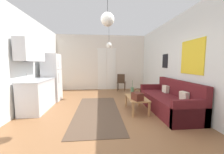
# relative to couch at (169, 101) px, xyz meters

# --- Properties ---
(ground_plane) EXTENTS (5.24, 8.12, 0.10)m
(ground_plane) POSITION_rel_couch_xyz_m (-1.92, -0.24, -0.34)
(ground_plane) COLOR #8E603D
(wall_back) EXTENTS (4.84, 0.13, 2.90)m
(wall_back) POSITION_rel_couch_xyz_m (-1.91, 3.57, 1.15)
(wall_back) COLOR silver
(wall_back) RESTS_ON ground_plane
(wall_right) EXTENTS (0.12, 7.72, 2.90)m
(wall_right) POSITION_rel_couch_xyz_m (0.45, -0.24, 1.16)
(wall_right) COLOR silver
(wall_right) RESTS_ON ground_plane
(wall_left) EXTENTS (0.12, 7.72, 2.90)m
(wall_left) POSITION_rel_couch_xyz_m (-4.29, -0.24, 1.16)
(wall_left) COLOR silver
(wall_left) RESTS_ON ground_plane
(area_rug) EXTENTS (1.25, 2.94, 0.01)m
(area_rug) POSITION_rel_couch_xyz_m (-2.11, 0.16, -0.28)
(area_rug) COLOR brown
(area_rug) RESTS_ON ground_plane
(couch) EXTENTS (0.88, 2.20, 0.91)m
(couch) POSITION_rel_couch_xyz_m (0.00, 0.00, 0.00)
(couch) COLOR #5B191E
(couch) RESTS_ON ground_plane
(coffee_table) EXTENTS (0.52, 0.97, 0.41)m
(coffee_table) POSITION_rel_couch_xyz_m (-0.95, 0.11, 0.07)
(coffee_table) COLOR #B27F4C
(coffee_table) RESTS_ON ground_plane
(bamboo_vase) EXTENTS (0.10, 0.10, 0.47)m
(bamboo_vase) POSITION_rel_couch_xyz_m (-1.02, 0.37, 0.25)
(bamboo_vase) COLOR #47704C
(bamboo_vase) RESTS_ON coffee_table
(handbag) EXTENTS (0.30, 0.37, 0.32)m
(handbag) POSITION_rel_couch_xyz_m (-1.02, -0.19, 0.23)
(handbag) COLOR #512319
(handbag) RESTS_ON coffee_table
(refrigerator) EXTENTS (0.59, 0.64, 1.76)m
(refrigerator) POSITION_rel_couch_xyz_m (-3.82, 1.51, 0.59)
(refrigerator) COLOR white
(refrigerator) RESTS_ON ground_plane
(kitchen_counter) EXTENTS (0.61, 1.30, 2.08)m
(kitchen_counter) POSITION_rel_couch_xyz_m (-3.92, 0.47, 0.50)
(kitchen_counter) COLOR silver
(kitchen_counter) RESTS_ON ground_plane
(accent_chair) EXTENTS (0.52, 0.50, 0.87)m
(accent_chair) POSITION_rel_couch_xyz_m (-0.94, 2.96, 0.20)
(accent_chair) COLOR #382619
(accent_chair) RESTS_ON ground_plane
(pendant_lamp_near) EXTENTS (0.27, 0.27, 0.75)m
(pendant_lamp_near) POSITION_rel_couch_xyz_m (-1.87, -0.88, 1.99)
(pendant_lamp_near) COLOR black
(pendant_lamp_far) EXTENTS (0.23, 0.23, 0.87)m
(pendant_lamp_far) POSITION_rel_couch_xyz_m (-1.64, 1.83, 1.86)
(pendant_lamp_far) COLOR black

